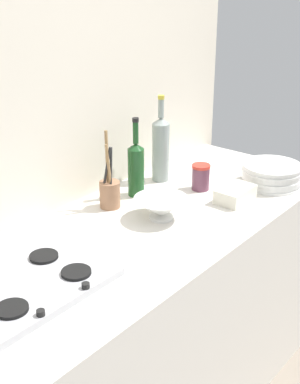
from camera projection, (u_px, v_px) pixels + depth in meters
counter_block at (150, 320)px, 2.14m from camera, size 1.80×0.70×0.90m
backsplash_panel at (77, 156)px, 2.11m from camera, size 1.90×0.06×2.14m
stovetop_hob at (30, 285)px, 1.55m from camera, size 0.47×0.33×0.04m
plate_stack at (272, 174)px, 2.27m from camera, size 0.26×0.26×0.09m
wine_bottle_leftmost at (136, 168)px, 2.14m from camera, size 0.07×0.07×0.33m
wine_bottle_mid_left at (161, 148)px, 2.28m from camera, size 0.08×0.08×0.38m
mixing_bowl at (161, 207)px, 1.97m from camera, size 0.21×0.21×0.08m
butter_dish at (235, 194)px, 2.12m from camera, size 0.17×0.11×0.06m
utensil_crock at (109, 192)px, 2.05m from camera, size 0.08×0.08×0.31m
condiment_jar_front at (201, 177)px, 2.22m from camera, size 0.08×0.08×0.11m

